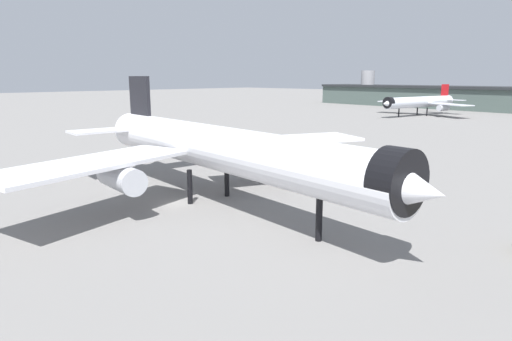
% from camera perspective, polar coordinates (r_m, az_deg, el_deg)
% --- Properties ---
extents(ground, '(900.00, 900.00, 0.00)m').
position_cam_1_polar(ground, '(56.59, -9.93, -4.18)').
color(ground, slate).
extents(airliner_near_gate, '(58.09, 52.77, 15.68)m').
position_cam_1_polar(airliner_near_gate, '(54.45, -4.93, 2.77)').
color(airliner_near_gate, white).
rests_on(airliner_near_gate, ground).
extents(airliner_far_taxiway, '(41.86, 46.37, 12.56)m').
position_cam_1_polar(airliner_far_taxiway, '(194.60, 20.38, 8.25)').
color(airliner_far_taxiway, silver).
rests_on(airliner_far_taxiway, ground).
extents(terminal_building, '(174.06, 41.42, 19.28)m').
position_cam_1_polar(terminal_building, '(242.00, 25.57, 8.47)').
color(terminal_building, '#475651').
rests_on(terminal_building, ground).
extents(service_truck_front, '(2.79, 5.60, 3.00)m').
position_cam_1_polar(service_truck_front, '(84.89, 11.07, 2.26)').
color(service_truck_front, black).
rests_on(service_truck_front, ground).
extents(traffic_cone_near_nose, '(0.59, 0.59, 0.73)m').
position_cam_1_polar(traffic_cone_near_nose, '(85.90, -17.85, 1.18)').
color(traffic_cone_near_nose, '#F2600C').
rests_on(traffic_cone_near_nose, ground).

